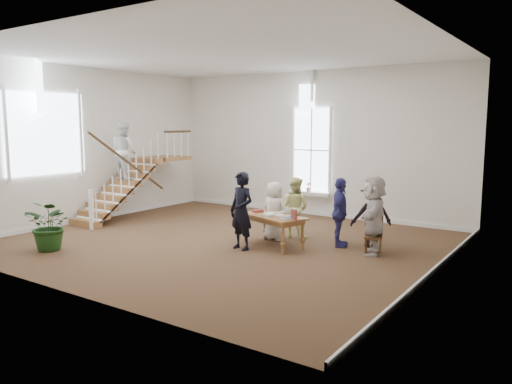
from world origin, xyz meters
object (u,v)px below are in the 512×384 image
Objects in this scene: side_chair at (374,233)px; person_yellow at (295,207)px; police_officer at (242,211)px; library_table at (274,219)px; elderly_woman at (274,211)px; woman_cluster_b at (371,215)px; woman_cluster_a at (340,212)px; floor_plant at (50,225)px; woman_cluster_c at (374,215)px.

person_yellow is at bearing 150.67° from side_chair.
police_officer is 2.03× the size of side_chair.
library_table is 0.70m from elderly_woman.
side_chair is at bearing 77.13° from woman_cluster_b.
library_table is at bearing 65.31° from police_officer.
woman_cluster_a reaches higher than floor_plant.
library_table is 5.10m from floor_plant.
person_yellow is 0.95× the size of woman_cluster_a.
woman_cluster_a is at bearing 51.15° from police_officer.
elderly_woman is at bearing -109.62° from woman_cluster_c.
police_officer is at bearing 109.35° from woman_cluster_a.
elderly_woman is at bearing 138.80° from library_table.
woman_cluster_b reaches higher than floor_plant.
elderly_woman is 1.25× the size of floor_plant.
woman_cluster_c reaches higher than person_yellow.
library_table is at bearing 38.58° from floor_plant.
floor_plant is at bearing 48.71° from person_yellow.
library_table is 1.00× the size of woman_cluster_c.
woman_cluster_c is at bearing -123.71° from woman_cluster_a.
woman_cluster_b is (0.60, 0.45, -0.06)m from woman_cluster_a.
police_officer is 1.80m from person_yellow.
side_chair reaches higher than library_table.
library_table is 0.83m from police_officer.
side_chair is at bearing 36.25° from police_officer.
woman_cluster_c is at bearing 31.79° from floor_plant.
woman_cluster_a is (1.35, -0.25, 0.04)m from person_yellow.
elderly_woman is at bearing 46.20° from floor_plant.
police_officer reaches higher than side_chair.
police_officer reaches higher than person_yellow.
police_officer is 1.16× the size of person_yellow.
police_officer reaches higher than woman_cluster_b.
floor_plant is 7.28m from side_chair.
floor_plant is at bearing -1.33° from woman_cluster_b.
floor_plant is at bearing 47.53° from elderly_woman.
woman_cluster_c is 0.39m from side_chair.
elderly_woman is 0.89× the size of woman_cluster_a.
floor_plant is at bearing -133.71° from police_officer.
woman_cluster_b is 0.87× the size of woman_cluster_c.
elderly_woman reaches higher than library_table.
woman_cluster_a is at bearing 37.36° from floor_plant.
person_yellow is at bearing -32.85° from woman_cluster_b.
person_yellow is (0.40, 1.75, -0.12)m from police_officer.
floor_plant is (-6.18, -3.83, -0.29)m from woman_cluster_c.
police_officer is at bearing 78.36° from person_yellow.
floor_plant is (-5.88, -4.48, -0.17)m from woman_cluster_b.
woman_cluster_c is at bearing 36.70° from police_officer.
woman_cluster_a is 0.75m from woman_cluster_b.
elderly_woman is 1.65× the size of side_chair.
floor_plant reaches higher than side_chair.
side_chair is (0.32, -0.67, -0.27)m from woman_cluster_b.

